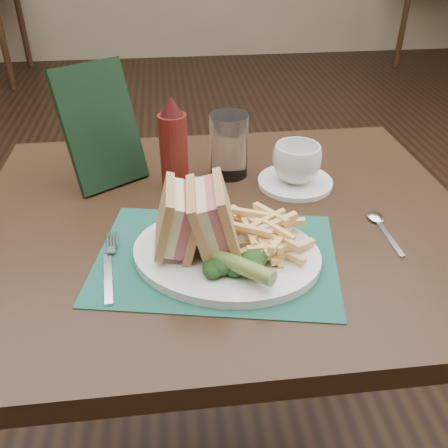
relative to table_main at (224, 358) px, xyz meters
name	(u,v)px	position (x,y,z in m)	size (l,w,h in m)	color
floor	(207,322)	(0.00, 0.50, -0.38)	(7.00, 7.00, 0.00)	black
wall_back	(173,57)	(0.00, 4.00, -0.38)	(6.00, 6.00, 0.00)	tan
table_main	(224,358)	(0.00, 0.00, 0.00)	(0.90, 0.75, 0.75)	black
table_bg_right	(431,13)	(2.33, 3.78, 0.00)	(0.90, 0.75, 0.75)	black
placemat	(216,257)	(-0.03, -0.12, 0.38)	(0.38, 0.27, 0.00)	#195344
plate	(226,254)	(-0.01, -0.13, 0.38)	(0.30, 0.24, 0.01)	white
sandwich_half_a	(165,219)	(-0.11, -0.11, 0.45)	(0.06, 0.11, 0.10)	tan
sandwich_half_b	(200,218)	(-0.05, -0.12, 0.45)	(0.06, 0.12, 0.10)	tan
kale_garnish	(235,262)	(-0.01, -0.18, 0.41)	(0.11, 0.08, 0.03)	#143513
pickle_spear	(238,265)	(0.00, -0.20, 0.41)	(0.02, 0.02, 0.12)	olive
fries_pile	(265,230)	(0.05, -0.12, 0.42)	(0.18, 0.20, 0.05)	#F7CB7B
fork	(109,264)	(-0.20, -0.13, 0.38)	(0.03, 0.17, 0.01)	silver
spoon	(385,230)	(0.27, -0.08, 0.38)	(0.03, 0.15, 0.01)	silver
saucer	(295,182)	(0.16, 0.10, 0.38)	(0.15, 0.15, 0.01)	white
coffee_cup	(297,163)	(0.16, 0.10, 0.42)	(0.10, 0.10, 0.08)	white
drinking_glass	(229,145)	(0.03, 0.16, 0.44)	(0.08, 0.08, 0.13)	white
ketchup_bottle	(173,144)	(-0.08, 0.12, 0.47)	(0.05, 0.05, 0.19)	#58140F
check_presenter	(101,126)	(-0.22, 0.17, 0.49)	(0.15, 0.02, 0.24)	black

